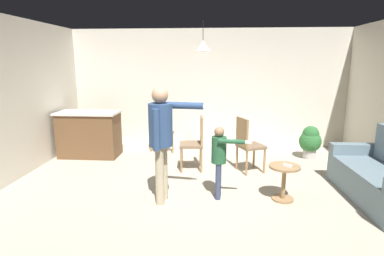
{
  "coord_description": "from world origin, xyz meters",
  "views": [
    {
      "loc": [
        0.16,
        -4.14,
        1.97
      ],
      "look_at": [
        -0.17,
        0.37,
        1.0
      ],
      "focal_mm": 29.16,
      "sensor_mm": 36.0,
      "label": 1
    }
  ],
  "objects_px": {
    "kitchen_counter": "(89,134)",
    "dining_chair_near_wall": "(158,129)",
    "spare_remote_on_table": "(288,166)",
    "person_child": "(220,154)",
    "potted_plant_corner": "(310,141)",
    "dining_chair_by_counter": "(195,141)",
    "dining_chair_centre_back": "(247,143)",
    "side_table_by_couch": "(284,178)",
    "person_adult": "(162,132)"
  },
  "relations": [
    {
      "from": "person_adult",
      "to": "person_child",
      "type": "height_order",
      "value": "person_adult"
    },
    {
      "from": "person_child",
      "to": "dining_chair_centre_back",
      "type": "bearing_deg",
      "value": 160.73
    },
    {
      "from": "dining_chair_near_wall",
      "to": "spare_remote_on_table",
      "type": "relative_size",
      "value": 7.69
    },
    {
      "from": "side_table_by_couch",
      "to": "spare_remote_on_table",
      "type": "relative_size",
      "value": 4.0
    },
    {
      "from": "dining_chair_by_counter",
      "to": "potted_plant_corner",
      "type": "height_order",
      "value": "dining_chair_by_counter"
    },
    {
      "from": "kitchen_counter",
      "to": "side_table_by_couch",
      "type": "xyz_separation_m",
      "value": [
        3.62,
        -1.89,
        -0.15
      ]
    },
    {
      "from": "side_table_by_couch",
      "to": "dining_chair_near_wall",
      "type": "height_order",
      "value": "dining_chair_near_wall"
    },
    {
      "from": "dining_chair_by_counter",
      "to": "person_adult",
      "type": "bearing_deg",
      "value": 160.17
    },
    {
      "from": "side_table_by_couch",
      "to": "person_adult",
      "type": "xyz_separation_m",
      "value": [
        -1.72,
        -0.18,
        0.69
      ]
    },
    {
      "from": "dining_chair_centre_back",
      "to": "potted_plant_corner",
      "type": "xyz_separation_m",
      "value": [
        1.37,
        0.9,
        -0.17
      ]
    },
    {
      "from": "person_adult",
      "to": "dining_chair_by_counter",
      "type": "xyz_separation_m",
      "value": [
        0.37,
        1.39,
        -0.47
      ]
    },
    {
      "from": "person_child",
      "to": "dining_chair_centre_back",
      "type": "height_order",
      "value": "person_child"
    },
    {
      "from": "spare_remote_on_table",
      "to": "person_child",
      "type": "bearing_deg",
      "value": 176.7
    },
    {
      "from": "dining_chair_by_counter",
      "to": "dining_chair_centre_back",
      "type": "distance_m",
      "value": 0.94
    },
    {
      "from": "person_child",
      "to": "dining_chair_near_wall",
      "type": "relative_size",
      "value": 1.07
    },
    {
      "from": "spare_remote_on_table",
      "to": "person_adult",
      "type": "bearing_deg",
      "value": -175.86
    },
    {
      "from": "dining_chair_near_wall",
      "to": "person_child",
      "type": "bearing_deg",
      "value": -3.58
    },
    {
      "from": "side_table_by_couch",
      "to": "person_child",
      "type": "distance_m",
      "value": 0.98
    },
    {
      "from": "person_child",
      "to": "potted_plant_corner",
      "type": "height_order",
      "value": "person_child"
    },
    {
      "from": "spare_remote_on_table",
      "to": "dining_chair_by_counter",
      "type": "bearing_deg",
      "value": 137.51
    },
    {
      "from": "dining_chair_by_counter",
      "to": "dining_chair_near_wall",
      "type": "height_order",
      "value": "same"
    },
    {
      "from": "dining_chair_centre_back",
      "to": "spare_remote_on_table",
      "type": "xyz_separation_m",
      "value": [
        0.44,
        -1.21,
        -0.01
      ]
    },
    {
      "from": "kitchen_counter",
      "to": "spare_remote_on_table",
      "type": "xyz_separation_m",
      "value": [
        3.65,
        -1.94,
        0.06
      ]
    },
    {
      "from": "dining_chair_by_counter",
      "to": "spare_remote_on_table",
      "type": "height_order",
      "value": "dining_chair_by_counter"
    },
    {
      "from": "person_adult",
      "to": "dining_chair_centre_back",
      "type": "xyz_separation_m",
      "value": [
        1.31,
        1.33,
        -0.47
      ]
    },
    {
      "from": "side_table_by_couch",
      "to": "dining_chair_centre_back",
      "type": "xyz_separation_m",
      "value": [
        -0.41,
        1.16,
        0.22
      ]
    },
    {
      "from": "dining_chair_by_counter",
      "to": "spare_remote_on_table",
      "type": "relative_size",
      "value": 7.69
    },
    {
      "from": "dining_chair_near_wall",
      "to": "potted_plant_corner",
      "type": "bearing_deg",
      "value": 53.37
    },
    {
      "from": "potted_plant_corner",
      "to": "spare_remote_on_table",
      "type": "relative_size",
      "value": 5.24
    },
    {
      "from": "side_table_by_couch",
      "to": "kitchen_counter",
      "type": "bearing_deg",
      "value": 152.4
    },
    {
      "from": "side_table_by_couch",
      "to": "person_adult",
      "type": "height_order",
      "value": "person_adult"
    },
    {
      "from": "dining_chair_near_wall",
      "to": "potted_plant_corner",
      "type": "relative_size",
      "value": 1.47
    },
    {
      "from": "kitchen_counter",
      "to": "potted_plant_corner",
      "type": "bearing_deg",
      "value": 2.14
    },
    {
      "from": "kitchen_counter",
      "to": "dining_chair_near_wall",
      "type": "xyz_separation_m",
      "value": [
        1.4,
        0.32,
        0.07
      ]
    },
    {
      "from": "dining_chair_centre_back",
      "to": "potted_plant_corner",
      "type": "bearing_deg",
      "value": 99.25
    },
    {
      "from": "kitchen_counter",
      "to": "dining_chair_centre_back",
      "type": "distance_m",
      "value": 3.29
    },
    {
      "from": "spare_remote_on_table",
      "to": "side_table_by_couch",
      "type": "bearing_deg",
      "value": 121.59
    },
    {
      "from": "dining_chair_by_counter",
      "to": "kitchen_counter",
      "type": "bearing_deg",
      "value": 68.65
    },
    {
      "from": "person_child",
      "to": "dining_chair_by_counter",
      "type": "distance_m",
      "value": 1.29
    },
    {
      "from": "dining_chair_by_counter",
      "to": "dining_chair_centre_back",
      "type": "height_order",
      "value": "same"
    },
    {
      "from": "kitchen_counter",
      "to": "dining_chair_centre_back",
      "type": "xyz_separation_m",
      "value": [
        3.21,
        -0.73,
        0.07
      ]
    },
    {
      "from": "dining_chair_by_counter",
      "to": "dining_chair_near_wall",
      "type": "distance_m",
      "value": 1.32
    },
    {
      "from": "person_child",
      "to": "dining_chair_centre_back",
      "type": "distance_m",
      "value": 1.27
    },
    {
      "from": "person_adult",
      "to": "dining_chair_centre_back",
      "type": "bearing_deg",
      "value": 143.19
    },
    {
      "from": "side_table_by_couch",
      "to": "person_child",
      "type": "bearing_deg",
      "value": 179.6
    },
    {
      "from": "kitchen_counter",
      "to": "potted_plant_corner",
      "type": "height_order",
      "value": "kitchen_counter"
    },
    {
      "from": "potted_plant_corner",
      "to": "side_table_by_couch",
      "type": "bearing_deg",
      "value": -115.06
    },
    {
      "from": "potted_plant_corner",
      "to": "person_adult",
      "type": "bearing_deg",
      "value": -140.23
    },
    {
      "from": "kitchen_counter",
      "to": "dining_chair_near_wall",
      "type": "relative_size",
      "value": 1.26
    },
    {
      "from": "dining_chair_near_wall",
      "to": "potted_plant_corner",
      "type": "distance_m",
      "value": 3.19
    }
  ]
}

